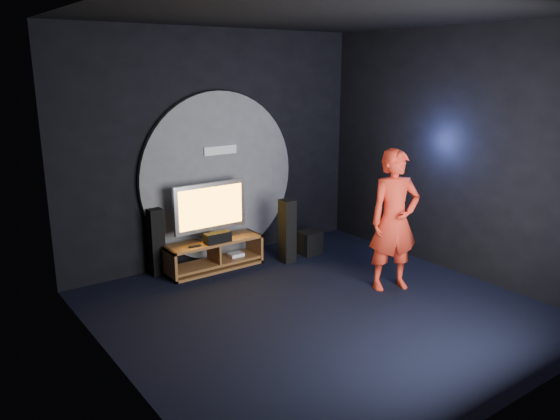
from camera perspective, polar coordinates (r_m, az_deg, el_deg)
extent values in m
plane|color=black|center=(6.93, 4.20, -10.43)|extent=(5.00, 5.00, 0.00)
cube|color=black|center=(8.41, -6.65, 6.52)|extent=(5.00, 0.04, 3.50)
cube|color=black|center=(4.81, 24.13, -0.94)|extent=(5.00, 0.04, 3.50)
cube|color=black|center=(5.16, -17.20, 0.71)|extent=(0.04, 5.00, 3.50)
cube|color=black|center=(8.20, 18.01, 5.68)|extent=(0.04, 5.00, 3.50)
cube|color=black|center=(6.29, 4.84, 19.84)|extent=(5.00, 5.00, 0.01)
cylinder|color=#515156|center=(8.44, -6.37, 3.45)|extent=(2.60, 0.08, 2.60)
cube|color=white|center=(8.32, -6.26, 6.23)|extent=(0.55, 0.03, 0.13)
cube|color=brown|center=(8.16, -6.96, -3.28)|extent=(1.48, 0.45, 0.04)
cube|color=brown|center=(8.27, -6.88, -5.45)|extent=(1.43, 0.42, 0.04)
cube|color=brown|center=(7.93, -11.47, -5.59)|extent=(0.04, 0.45, 0.45)
cube|color=brown|center=(8.58, -2.71, -3.73)|extent=(0.04, 0.45, 0.45)
cube|color=brown|center=(8.22, -6.92, -4.37)|extent=(0.03, 0.40, 0.29)
cube|color=brown|center=(8.30, -6.87, -5.97)|extent=(1.48, 0.45, 0.04)
cube|color=white|center=(8.43, -4.63, -4.66)|extent=(0.22, 0.16, 0.05)
cube|color=#A7A8AF|center=(8.21, -7.20, -2.89)|extent=(0.36, 0.22, 0.04)
cylinder|color=#A7A8AF|center=(8.19, -7.22, -2.42)|extent=(0.07, 0.07, 0.10)
cube|color=#A7A8AF|center=(8.08, -7.31, 0.35)|extent=(1.16, 0.06, 0.72)
cube|color=#FFA023|center=(8.05, -7.19, 0.30)|extent=(1.03, 0.01, 0.59)
cube|color=black|center=(8.03, -6.54, -2.86)|extent=(0.40, 0.15, 0.15)
cube|color=black|center=(7.89, -8.90, -3.76)|extent=(0.18, 0.05, 0.02)
cube|color=black|center=(8.08, -12.85, -3.26)|extent=(0.20, 0.22, 0.99)
cube|color=black|center=(8.38, 0.76, -2.22)|extent=(0.20, 0.22, 0.99)
cube|color=black|center=(8.86, 3.04, -3.40)|extent=(0.34, 0.34, 0.37)
imported|color=red|center=(7.43, 11.85, -1.07)|extent=(0.81, 0.67, 1.91)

